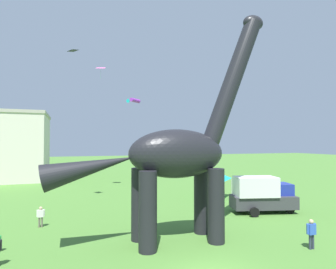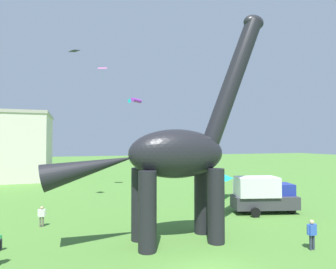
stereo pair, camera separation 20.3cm
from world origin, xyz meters
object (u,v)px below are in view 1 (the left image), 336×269
(dinosaur_sculpture, at_px, (176,154))
(kite_near_high, at_px, (134,101))
(person_strolling_adult, at_px, (311,231))
(kite_high_right, at_px, (101,68))
(person_photographer, at_px, (41,215))
(festival_canopy_tent, at_px, (215,175))
(parked_box_truck, at_px, (262,194))
(kite_mid_right, at_px, (73,51))

(dinosaur_sculpture, relative_size, kite_near_high, 9.47)
(person_strolling_adult, height_order, kite_high_right, kite_high_right)
(kite_high_right, bearing_deg, dinosaur_sculpture, -81.86)
(person_strolling_adult, bearing_deg, kite_high_right, -146.85)
(person_strolling_adult, xyz_separation_m, person_photographer, (-15.37, 9.85, -0.13))
(kite_near_high, bearing_deg, festival_canopy_tent, -19.34)
(person_strolling_adult, bearing_deg, parked_box_truck, 171.19)
(kite_high_right, bearing_deg, kite_near_high, -55.20)
(person_photographer, xyz_separation_m, festival_canopy_tent, (17.51, 5.68, 1.63))
(festival_canopy_tent, bearing_deg, parked_box_truck, -84.84)
(kite_mid_right, bearing_deg, kite_high_right, 66.13)
(person_photographer, height_order, festival_canopy_tent, festival_canopy_tent)
(festival_canopy_tent, bearing_deg, dinosaur_sculpture, -127.97)
(person_strolling_adult, bearing_deg, person_photographer, -112.34)
(festival_canopy_tent, bearing_deg, person_strolling_adult, -97.83)
(kite_near_high, bearing_deg, person_strolling_adult, -70.58)
(parked_box_truck, bearing_deg, festival_canopy_tent, 109.71)
(kite_near_high, xyz_separation_m, kite_high_right, (-3.25, 4.67, 4.64))
(festival_canopy_tent, xyz_separation_m, kite_high_right, (-11.93, 7.72, 13.10))
(dinosaur_sculpture, bearing_deg, person_photographer, 161.65)
(person_photographer, bearing_deg, kite_near_high, -92.70)
(dinosaur_sculpture, height_order, parked_box_truck, dinosaur_sculpture)
(dinosaur_sculpture, xyz_separation_m, person_photographer, (-8.36, 6.05, -4.61))
(kite_near_high, distance_m, kite_high_right, 7.34)
(dinosaur_sculpture, distance_m, kite_high_right, 22.10)
(person_photographer, relative_size, festival_canopy_tent, 0.48)
(person_strolling_adult, xyz_separation_m, kite_high_right, (-9.80, 23.25, 14.60))
(kite_near_high, relative_size, kite_mid_right, 1.29)
(parked_box_truck, relative_size, kite_mid_right, 4.76)
(festival_canopy_tent, distance_m, kite_mid_right, 19.82)
(person_strolling_adult, relative_size, kite_high_right, 1.15)
(festival_canopy_tent, distance_m, kite_near_high, 12.50)
(parked_box_truck, relative_size, person_strolling_adult, 3.43)
(parked_box_truck, bearing_deg, person_strolling_adult, -94.56)
(person_photographer, height_order, kite_mid_right, kite_mid_right)
(parked_box_truck, distance_m, person_strolling_adult, 8.59)
(person_photographer, xyz_separation_m, kite_near_high, (8.82, 8.73, 10.09))
(parked_box_truck, bearing_deg, person_photographer, -170.95)
(dinosaur_sculpture, bearing_deg, kite_high_right, 115.67)
(parked_box_truck, relative_size, kite_high_right, 3.93)
(person_photographer, height_order, kite_near_high, kite_near_high)
(person_photographer, bearing_deg, parked_box_truck, -142.89)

